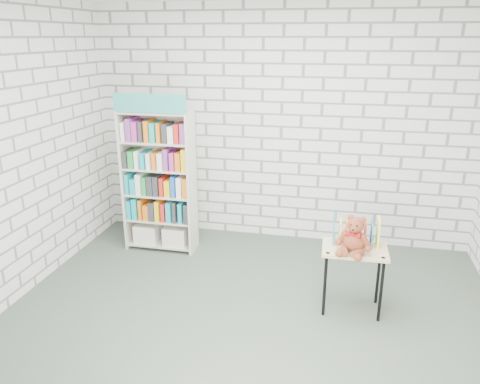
# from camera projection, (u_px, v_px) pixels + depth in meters

# --- Properties ---
(ground) EXTENTS (4.50, 4.50, 0.00)m
(ground) POSITION_uv_depth(u_px,v_px,m) (247.00, 324.00, 4.13)
(ground) COLOR #424E42
(ground) RESTS_ON ground
(room_shell) EXTENTS (4.52, 4.02, 2.81)m
(room_shell) POSITION_uv_depth(u_px,v_px,m) (248.00, 124.00, 3.57)
(room_shell) COLOR silver
(room_shell) RESTS_ON ground
(bookshelf) EXTENTS (0.82, 0.32, 1.84)m
(bookshelf) POSITION_uv_depth(u_px,v_px,m) (159.00, 180.00, 5.39)
(bookshelf) COLOR beige
(bookshelf) RESTS_ON ground
(display_table) EXTENTS (0.58, 0.41, 0.62)m
(display_table) POSITION_uv_depth(u_px,v_px,m) (354.00, 257.00, 4.21)
(display_table) COLOR #D2B17E
(display_table) RESTS_ON ground
(table_books) EXTENTS (0.40, 0.18, 0.24)m
(table_books) POSITION_uv_depth(u_px,v_px,m) (356.00, 232.00, 4.23)
(table_books) COLOR teal
(table_books) RESTS_ON display_table
(teddy_bear) EXTENTS (0.31, 0.30, 0.34)m
(teddy_bear) POSITION_uv_depth(u_px,v_px,m) (354.00, 238.00, 4.06)
(teddy_bear) COLOR brown
(teddy_bear) RESTS_ON display_table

